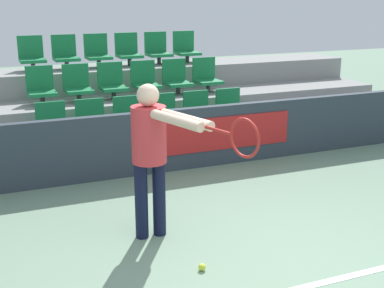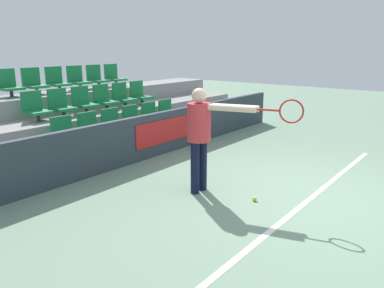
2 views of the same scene
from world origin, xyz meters
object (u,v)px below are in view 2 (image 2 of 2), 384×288
Objects in this scene: stadium_chair_9 at (104,99)px; stadium_chair_10 at (123,96)px; stadium_chair_2 at (114,125)px; stadium_chair_16 at (97,78)px; stadium_chair_6 at (35,108)px; stadium_chair_7 at (61,104)px; stadium_chair_15 at (78,79)px; stadium_chair_14 at (57,81)px; tennis_player at (204,129)px; stadium_chair_12 at (9,85)px; stadium_chair_5 at (169,113)px; stadium_chair_13 at (34,83)px; stadium_chair_1 at (91,129)px; stadium_chair_0 at (66,134)px; stadium_chair_11 at (140,94)px; stadium_chair_3 at (134,120)px; tennis_ball at (255,199)px; stadium_chair_4 at (152,117)px; stadium_chair_17 at (114,76)px; stadium_chair_8 at (84,101)px.

stadium_chair_9 and stadium_chair_10 have the same top height.
stadium_chair_2 is 2.29m from stadium_chair_16.
stadium_chair_7 is (0.54, 0.00, 0.00)m from stadium_chair_6.
stadium_chair_14 is at bearing 180.00° from stadium_chair_15.
stadium_chair_16 is at bearing 53.24° from tennis_player.
stadium_chair_5 is at bearing -34.44° from stadium_chair_12.
stadium_chair_13 is 0.54m from stadium_chair_14.
stadium_chair_5 is 1.00× the size of stadium_chair_12.
stadium_chair_14 is at bearing 90.00° from stadium_chair_2.
stadium_chair_6 is 1.00× the size of stadium_chair_13.
stadium_chair_12 is (0.00, 0.93, 0.38)m from stadium_chair_6.
stadium_chair_1 is at bearing -90.00° from stadium_chair_7.
stadium_chair_11 reaches higher than stadium_chair_0.
stadium_chair_9 reaches higher than stadium_chair_5.
stadium_chair_15 is (1.09, 1.87, 0.76)m from stadium_chair_1.
stadium_chair_11 is 1.00× the size of stadium_chair_16.
stadium_chair_2 is 1.00× the size of stadium_chair_6.
stadium_chair_2 is 1.00× the size of stadium_chair_14.
stadium_chair_6 is (-1.63, 0.93, 0.38)m from stadium_chair_3.
tennis_player is (0.04, -4.46, -0.41)m from stadium_chair_13.
tennis_player reaches higher than stadium_chair_11.
tennis_ball is at bearing -120.20° from stadium_chair_5.
stadium_chair_0 is at bearing -90.00° from stadium_chair_6.
stadium_chair_1 is at bearing 180.00° from stadium_chair_3.
stadium_chair_14 reaches higher than stadium_chair_5.
stadium_chair_15 is at bearing 120.25° from stadium_chair_10.
stadium_chair_12 is (-0.54, 1.87, 0.76)m from stadium_chair_1.
stadium_chair_12 is 5.46m from tennis_ball.
stadium_chair_12 is at bearing 120.25° from stadium_chair_7.
stadium_chair_2 is 2.67m from tennis_player.
stadium_chair_0 is at bearing 180.00° from stadium_chair_4.
stadium_chair_0 is at bearing -90.00° from stadium_chair_12.
stadium_chair_0 is 1.00× the size of stadium_chair_3.
stadium_chair_2 is 1.00× the size of stadium_chair_16.
tennis_player is at bearing -115.55° from stadium_chair_17.
stadium_chair_0 is 1.15m from stadium_chair_7.
stadium_chair_5 is 1.00× the size of stadium_chair_6.
stadium_chair_13 is at bearing 120.25° from stadium_chair_3.
stadium_chair_12 is at bearing 90.00° from stadium_chair_6.
tennis_ball is (0.22, -4.30, -0.97)m from stadium_chair_7.
stadium_chair_5 is 2.90m from stadium_chair_6.
stadium_chair_3 is (1.63, 0.00, 0.00)m from stadium_chair_0.
tennis_player is (-0.50, -3.53, -0.03)m from stadium_chair_8.
stadium_chair_16 reaches higher than stadium_chair_5.
stadium_chair_11 is 8.45× the size of tennis_ball.
stadium_chair_5 is 1.00× the size of stadium_chair_16.
stadium_chair_11 is at bearing 0.00° from stadium_chair_7.
stadium_chair_15 reaches higher than stadium_chair_10.
tennis_player is at bearing -89.43° from stadium_chair_13.
stadium_chair_10 is (0.54, 0.00, 0.00)m from stadium_chair_9.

